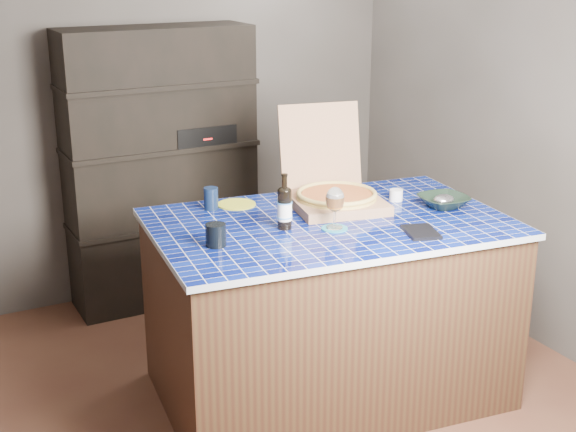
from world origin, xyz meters
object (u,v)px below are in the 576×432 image
pizza_box (335,193)px  dvd_case (421,232)px  mead_bottle (285,207)px  kitchen_island (328,308)px  wine_glass (335,200)px  bowl (444,201)px

pizza_box → dvd_case: size_ratio=3.13×
mead_bottle → dvd_case: bearing=-34.4°
kitchen_island → mead_bottle: (-0.25, -0.00, 0.59)m
pizza_box → wine_glass: (-0.19, -0.32, 0.07)m
mead_bottle → kitchen_island: bearing=0.4°
mead_bottle → dvd_case: size_ratio=1.37×
kitchen_island → dvd_case: (0.28, -0.37, 0.49)m
mead_bottle → wine_glass: 0.24m
wine_glass → dvd_case: 0.44m
kitchen_island → pizza_box: (0.15, 0.20, 0.55)m
kitchen_island → dvd_case: dvd_case is taller
kitchen_island → bowl: bearing=-1.3°
bowl → pizza_box: bearing=149.9°
kitchen_island → pizza_box: pizza_box is taller
kitchen_island → mead_bottle: mead_bottle is taller
pizza_box → wine_glass: pizza_box is taller
mead_bottle → dvd_case: 0.66m
wine_glass → bowl: (0.69, 0.03, -0.11)m
kitchen_island → bowl: size_ratio=7.45×
pizza_box → bowl: 0.57m
dvd_case → bowl: bowl is taller
wine_glass → dvd_case: (0.33, -0.25, -0.14)m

